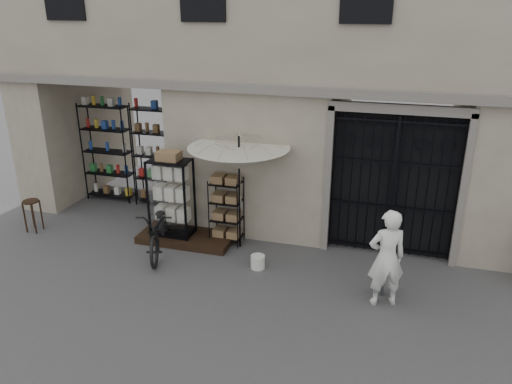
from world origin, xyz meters
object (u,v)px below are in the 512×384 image
(wooden_stool, at_px, (33,215))
(shopkeeper, at_px, (382,303))
(bicycle, at_px, (161,252))
(market_umbrella, at_px, (239,152))
(display_cabinet, at_px, (172,202))
(wire_rack, at_px, (226,212))
(white_bucket, at_px, (258,262))
(steel_bollard, at_px, (381,276))

(wooden_stool, xyz_separation_m, shopkeeper, (7.63, -0.77, -0.38))
(shopkeeper, bearing_deg, bicycle, -29.67)
(market_umbrella, bearing_deg, bicycle, -155.57)
(display_cabinet, relative_size, wire_rack, 1.26)
(white_bucket, height_order, wooden_stool, wooden_stool)
(wooden_stool, bearing_deg, wire_rack, 8.80)
(white_bucket, relative_size, shopkeeper, 0.16)
(steel_bollard, bearing_deg, white_bucket, 172.70)
(shopkeeper, bearing_deg, display_cabinet, -36.74)
(display_cabinet, height_order, shopkeeper, display_cabinet)
(bicycle, height_order, wooden_stool, bicycle)
(market_umbrella, bearing_deg, steel_bollard, -19.97)
(white_bucket, distance_m, shopkeeper, 2.43)
(wire_rack, height_order, white_bucket, wire_rack)
(display_cabinet, distance_m, shopkeeper, 4.68)
(white_bucket, distance_m, wooden_stool, 5.27)
(bicycle, bearing_deg, shopkeeper, -25.60)
(wooden_stool, bearing_deg, market_umbrella, 6.72)
(bicycle, relative_size, steel_bollard, 2.63)
(steel_bollard, height_order, shopkeeper, steel_bollard)
(wire_rack, relative_size, steel_bollard, 1.93)
(shopkeeper, bearing_deg, wire_rack, -44.99)
(wire_rack, xyz_separation_m, bicycle, (-1.15, -0.80, -0.70))
(market_umbrella, distance_m, shopkeeper, 3.85)
(market_umbrella, relative_size, steel_bollard, 3.88)
(display_cabinet, relative_size, market_umbrella, 0.63)
(white_bucket, xyz_separation_m, steel_bollard, (2.31, -0.30, 0.24))
(display_cabinet, distance_m, white_bucket, 2.30)
(market_umbrella, xyz_separation_m, white_bucket, (0.61, -0.76, -1.93))
(white_bucket, distance_m, bicycle, 2.10)
(display_cabinet, xyz_separation_m, white_bucket, (2.07, -0.66, -0.76))
(display_cabinet, xyz_separation_m, steel_bollard, (4.38, -0.95, -0.52))
(display_cabinet, relative_size, bicycle, 0.92)
(market_umbrella, relative_size, shopkeeper, 1.66)
(market_umbrella, relative_size, bicycle, 1.47)
(display_cabinet, distance_m, bicycle, 1.06)
(market_umbrella, bearing_deg, white_bucket, -51.62)
(steel_bollard, bearing_deg, market_umbrella, 160.03)
(bicycle, bearing_deg, market_umbrella, 6.98)
(wire_rack, relative_size, white_bucket, 5.22)
(market_umbrella, xyz_separation_m, shopkeeper, (2.97, -1.31, -2.06))
(display_cabinet, height_order, wooden_stool, display_cabinet)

